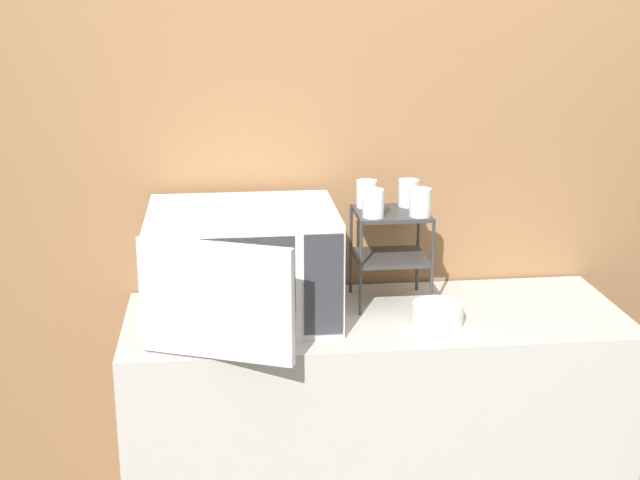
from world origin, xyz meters
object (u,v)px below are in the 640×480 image
at_px(microwave, 242,265).
at_px(glass_back_left, 367,194).
at_px(dish_rack, 391,238).
at_px(glass_front_left, 373,203).
at_px(bowl, 438,314).
at_px(glass_front_right, 420,202).
at_px(glass_back_right, 408,193).

xyz_separation_m(microwave, glass_back_left, (0.40, 0.15, 0.17)).
distance_m(dish_rack, glass_front_left, 0.16).
xyz_separation_m(microwave, dish_rack, (0.47, 0.09, 0.05)).
distance_m(microwave, bowl, 0.60).
relative_size(microwave, dish_rack, 2.10).
bearing_deg(glass_front_left, glass_back_left, 89.96).
distance_m(glass_back_left, bowl, 0.45).
bearing_deg(dish_rack, glass_front_right, -39.38).
bearing_deg(glass_back_right, glass_front_right, -85.44).
height_order(glass_back_left, bowl, glass_back_left).
bearing_deg(glass_front_right, dish_rack, 140.62).
xyz_separation_m(glass_back_right, glass_back_left, (-0.13, 0.00, 0.00)).
relative_size(glass_front_right, bowl, 0.56).
distance_m(dish_rack, glass_back_left, 0.16).
height_order(glass_front_left, glass_front_right, same).
bearing_deg(glass_front_left, glass_back_right, 41.55).
xyz_separation_m(dish_rack, glass_back_right, (0.07, 0.06, 0.13)).
height_order(microwave, glass_back_left, glass_back_left).
bearing_deg(glass_back_left, glass_front_right, -41.70).
bearing_deg(glass_back_right, bowl, -80.79).
height_order(dish_rack, bowl, dish_rack).
distance_m(microwave, glass_back_left, 0.46).
bearing_deg(glass_back_right, dish_rack, -136.57).
height_order(glass_front_left, glass_back_left, same).
height_order(glass_back_right, glass_back_left, same).
distance_m(dish_rack, bowl, 0.29).
xyz_separation_m(glass_front_left, glass_back_right, (0.13, 0.12, 0.00)).
height_order(glass_front_left, bowl, glass_front_left).
distance_m(microwave, dish_rack, 0.48).
bearing_deg(glass_front_right, glass_front_left, 177.67).
relative_size(microwave, glass_back_left, 7.35).
bearing_deg(glass_back_left, bowl, -56.51).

